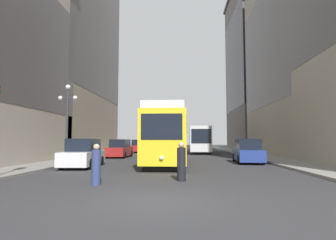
% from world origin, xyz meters
% --- Properties ---
extents(ground_plane, '(200.00, 200.00, 0.00)m').
position_xyz_m(ground_plane, '(0.00, 0.00, 0.00)').
color(ground_plane, '#303033').
extents(sidewalk_left, '(2.72, 120.00, 0.15)m').
position_xyz_m(sidewalk_left, '(-8.34, 40.00, 0.07)').
color(sidewalk_left, gray).
rests_on(sidewalk_left, ground).
extents(sidewalk_right, '(2.72, 120.00, 0.15)m').
position_xyz_m(sidewalk_right, '(8.34, 40.00, 0.07)').
color(sidewalk_right, gray).
rests_on(sidewalk_right, ground).
extents(streetcar, '(2.66, 13.62, 3.89)m').
position_xyz_m(streetcar, '(-0.37, 13.22, 2.10)').
color(streetcar, black).
rests_on(streetcar, ground).
extents(transit_bus, '(2.81, 11.80, 3.45)m').
position_xyz_m(transit_bus, '(2.97, 29.98, 1.95)').
color(transit_bus, black).
rests_on(transit_bus, ground).
extents(parked_car_left_near, '(1.98, 4.69, 1.82)m').
position_xyz_m(parked_car_left_near, '(-5.68, 19.63, 0.84)').
color(parked_car_left_near, black).
rests_on(parked_car_left_near, ground).
extents(parked_car_left_mid, '(2.07, 4.50, 1.82)m').
position_xyz_m(parked_car_left_mid, '(-5.68, 9.45, 0.84)').
color(parked_car_left_mid, black).
rests_on(parked_car_left_mid, ground).
extents(parked_car_right_far, '(2.08, 4.40, 1.82)m').
position_xyz_m(parked_car_right_far, '(5.68, 13.39, 0.84)').
color(parked_car_right_far, black).
rests_on(parked_car_right_far, ground).
extents(parked_car_left_far, '(1.97, 4.96, 1.82)m').
position_xyz_m(parked_car_left_far, '(-5.68, 31.33, 0.84)').
color(parked_car_left_far, black).
rests_on(parked_car_left_far, ground).
extents(pedestrian_crossing_near, '(0.35, 0.35, 1.58)m').
position_xyz_m(pedestrian_crossing_near, '(-2.63, 2.68, 0.74)').
color(pedestrian_crossing_near, navy).
rests_on(pedestrian_crossing_near, ground).
extents(pedestrian_crossing_far, '(0.37, 0.37, 1.65)m').
position_xyz_m(pedestrian_crossing_far, '(0.68, 3.86, 0.77)').
color(pedestrian_crossing_far, black).
rests_on(pedestrian_crossing_far, ground).
extents(lamp_post_left_near, '(1.41, 0.36, 5.60)m').
position_xyz_m(lamp_post_left_near, '(-7.58, 11.23, 3.82)').
color(lamp_post_left_near, '#333338').
rests_on(lamp_post_left_near, sidewalk_left).
extents(building_left_corner, '(16.04, 19.52, 29.59)m').
position_xyz_m(building_left_corner, '(-17.42, 25.47, 15.25)').
color(building_left_corner, gray).
rests_on(building_left_corner, ground).
extents(building_right_corner, '(11.83, 16.19, 22.40)m').
position_xyz_m(building_right_corner, '(15.31, 22.77, 11.53)').
color(building_right_corner, '#B2A893').
rests_on(building_right_corner, ground).
extents(building_right_midblock, '(11.00, 17.11, 28.94)m').
position_xyz_m(building_right_midblock, '(14.90, 40.18, 14.92)').
color(building_right_midblock, slate).
rests_on(building_right_midblock, ground).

